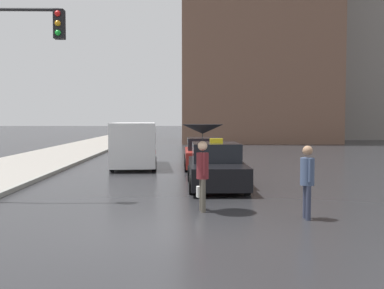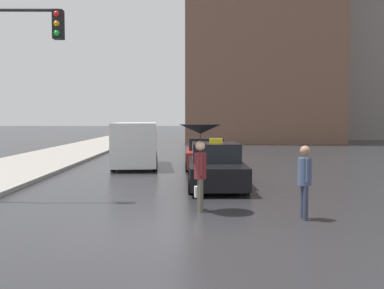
# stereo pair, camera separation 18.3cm
# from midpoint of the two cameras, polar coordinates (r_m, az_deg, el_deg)

# --- Properties ---
(ground_plane) EXTENTS (300.00, 300.00, 0.00)m
(ground_plane) POSITION_cam_midpoint_polar(r_m,az_deg,el_deg) (9.32, -1.04, -11.14)
(ground_plane) COLOR #262628
(taxi) EXTENTS (1.91, 4.65, 1.66)m
(taxi) POSITION_cam_midpoint_polar(r_m,az_deg,el_deg) (15.41, 3.38, -2.87)
(taxi) COLOR black
(taxi) RESTS_ON ground_plane
(sedan_red) EXTENTS (1.91, 4.39, 1.43)m
(sedan_red) POSITION_cam_midpoint_polar(r_m,az_deg,el_deg) (21.21, 1.99, -1.26)
(sedan_red) COLOR maroon
(sedan_red) RESTS_ON ground_plane
(ambulance_van) EXTENTS (2.39, 5.54, 2.14)m
(ambulance_van) POSITION_cam_midpoint_polar(r_m,az_deg,el_deg) (21.98, -6.96, 0.28)
(ambulance_van) COLOR silver
(ambulance_van) RESTS_ON ground_plane
(pedestrian_with_umbrella) EXTENTS (1.05, 1.05, 2.19)m
(pedestrian_with_umbrella) POSITION_cam_midpoint_polar(r_m,az_deg,el_deg) (11.16, 1.52, 0.38)
(pedestrian_with_umbrella) COLOR #4C473D
(pedestrian_with_umbrella) RESTS_ON ground_plane
(pedestrian_man) EXTENTS (0.33, 0.47, 1.71)m
(pedestrian_man) POSITION_cam_midpoint_polar(r_m,az_deg,el_deg) (10.67, 14.59, -3.86)
(pedestrian_man) COLOR #2D3347
(pedestrian_man) RESTS_ON ground_plane
(traffic_light) EXTENTS (2.76, 0.38, 5.63)m
(traffic_light) POSITION_cam_midpoint_polar(r_m,az_deg,el_deg) (13.65, -22.28, 9.52)
(traffic_light) COLOR black
(traffic_light) RESTS_ON ground_plane
(building_tower_far) EXTENTS (11.30, 8.81, 24.57)m
(building_tower_far) POSITION_cam_midpoint_polar(r_m,az_deg,el_deg) (58.84, 20.76, 12.76)
(building_tower_far) COLOR gray
(building_tower_far) RESTS_ON ground_plane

